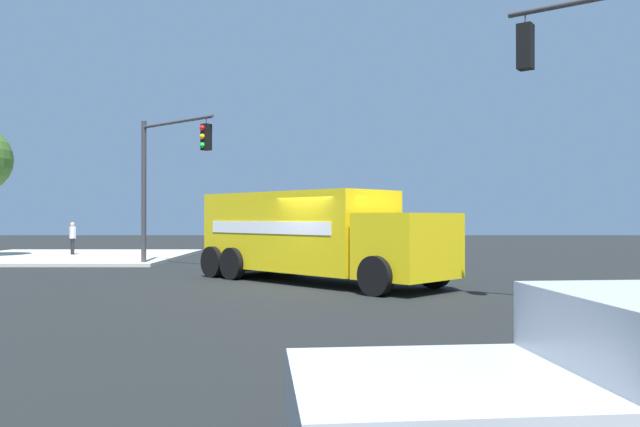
{
  "coord_description": "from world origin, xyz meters",
  "views": [
    {
      "loc": [
        17.55,
        0.02,
        1.94
      ],
      "look_at": [
        -0.34,
        0.0,
        2.05
      ],
      "focal_mm": 34.9,
      "sensor_mm": 36.0,
      "label": 1
    }
  ],
  "objects": [
    {
      "name": "traffic_light_secondary",
      "position": [
        -6.5,
        -6.03,
        3.89
      ],
      "size": [
        2.89,
        3.38,
        5.68
      ],
      "color": "#38383D",
      "rests_on": "sidewalk_corner_near"
    },
    {
      "name": "ground_plane",
      "position": [
        0.0,
        0.0,
        0.0
      ],
      "size": [
        100.0,
        100.0,
        0.0
      ],
      "primitive_type": "plane",
      "color": "black"
    },
    {
      "name": "pedestrian_near_corner",
      "position": [
        -12.55,
        -12.02,
        1.02
      ],
      "size": [
        0.46,
        0.37,
        1.57
      ],
      "color": "black",
      "rests_on": "sidewalk_corner_near"
    },
    {
      "name": "delivery_truck",
      "position": [
        -1.04,
        -0.21,
        1.43
      ],
      "size": [
        7.72,
        7.72,
        2.7
      ],
      "color": "yellow",
      "rests_on": "ground"
    },
    {
      "name": "sidewalk_corner_near",
      "position": [
        -11.95,
        -11.95,
        0.07
      ],
      "size": [
        10.7,
        10.7,
        0.14
      ],
      "primitive_type": "cube",
      "color": "#B2ADA0",
      "rests_on": "ground"
    }
  ]
}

